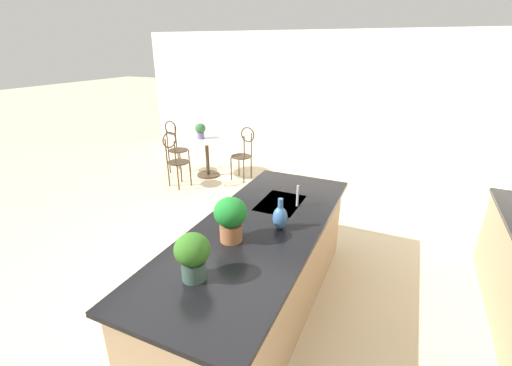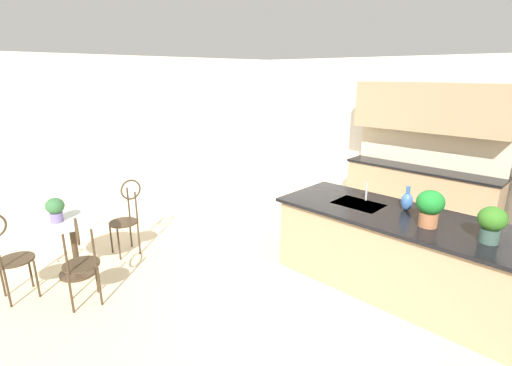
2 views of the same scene
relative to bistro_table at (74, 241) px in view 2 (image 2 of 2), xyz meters
name	(u,v)px [view 2 (image 2 of 2)]	position (x,y,z in m)	size (l,w,h in m)	color
ground_plane	(332,310)	(2.71, 1.58, -0.45)	(40.00, 40.00, 0.00)	beige
wall_back	(461,141)	(2.71, 5.24, 0.90)	(9.00, 0.12, 2.70)	silver
wall_left_window	(126,138)	(-1.55, 1.58, 0.90)	(0.12, 7.80, 2.70)	silver
kitchen_island	(399,253)	(3.01, 2.43, 0.02)	(2.80, 1.06, 0.92)	tan
back_counter_run	(419,192)	(2.31, 4.79, 0.05)	(2.44, 0.64, 1.52)	tan
upper_cabinet_run	(429,107)	(2.31, 4.76, 1.45)	(2.40, 0.36, 0.76)	tan
bistro_table	(74,241)	(0.00, 0.00, 0.00)	(0.80, 0.80, 0.74)	#3D2D1E
chair_near_window	(127,214)	(-0.09, 0.75, 0.13)	(0.41, 0.50, 1.04)	#3D2D1E
chair_by_island	(7,252)	(0.06, -0.70, 0.13)	(0.40, 0.49, 1.04)	#3D2D1E
chair_toward_desk	(80,257)	(0.74, -0.20, 0.13)	(0.52, 0.47, 1.04)	#3D2D1E
sink_faucet	(366,192)	(2.46, 2.61, 0.58)	(0.02, 0.02, 0.22)	#B2B5BA
potted_plant_on_table	(55,208)	(-0.02, -0.14, 0.46)	(0.21, 0.21, 0.29)	#7A669E
potted_plant_counter_far	(492,222)	(3.86, 2.32, 0.67)	(0.25, 0.25, 0.35)	#385147
potted_plant_counter_near	(430,206)	(3.31, 2.32, 0.69)	(0.27, 0.27, 0.38)	#9E603D
vase_on_counter	(407,201)	(2.96, 2.62, 0.58)	(0.13, 0.13, 0.29)	#386099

